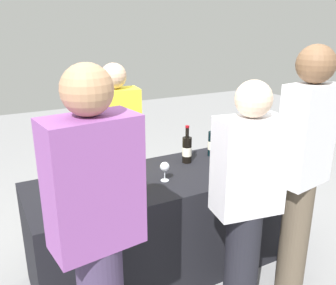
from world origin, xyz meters
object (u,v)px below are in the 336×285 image
object	(u,v)px
wine_bottle_0	(74,168)
wine_bottle_1	(99,165)
wine_glass_4	(232,155)
server_pouring	(117,148)
wine_bottle_2	(112,162)
wine_glass_5	(252,150)
wine_glass_0	(82,185)
guest_2	(303,166)
wine_glass_1	(107,186)
wine_glass_2	(137,176)
wine_glass_3	(165,167)
guest_1	(246,200)
wine_bottle_3	(187,149)
guest_0	(97,230)
wine_bottle_4	(212,143)

from	to	relation	value
wine_bottle_0	wine_bottle_1	distance (m)	0.17
wine_glass_4	server_pouring	xyz separation A→B (m)	(-0.69, 0.69, -0.04)
wine_bottle_2	wine_glass_5	size ratio (longest dim) A/B	2.06
wine_glass_0	wine_glass_4	bearing A→B (deg)	-0.11
guest_2	wine_glass_4	bearing A→B (deg)	92.25
wine_bottle_2	wine_glass_1	world-z (taller)	wine_bottle_2
wine_glass_2	wine_glass_4	bearing A→B (deg)	1.13
wine_bottle_0	wine_glass_3	distance (m)	0.62
wine_glass_5	guest_2	world-z (taller)	guest_2
server_pouring	wine_glass_2	bearing A→B (deg)	87.29
wine_bottle_2	wine_glass_3	distance (m)	0.39
wine_glass_1	guest_1	bearing A→B (deg)	-36.21
wine_glass_4	wine_bottle_0	bearing A→B (deg)	166.66
wine_bottle_0	wine_glass_5	xyz separation A→B (m)	(1.33, -0.28, -0.01)
wine_bottle_3	wine_glass_1	size ratio (longest dim) A/B	2.23
wine_bottle_0	wine_bottle_2	size ratio (longest dim) A/B	1.04
wine_bottle_3	wine_glass_4	world-z (taller)	wine_bottle_3
guest_0	guest_2	size ratio (longest dim) A/B	0.98
wine_bottle_2	wine_glass_1	size ratio (longest dim) A/B	2.27
wine_bottle_3	server_pouring	distance (m)	0.62
wine_bottle_1	guest_0	world-z (taller)	guest_0
server_pouring	guest_2	world-z (taller)	guest_2
wine_glass_0	wine_glass_2	bearing A→B (deg)	-2.82
wine_bottle_1	wine_bottle_0	bearing A→B (deg)	167.77
wine_bottle_4	wine_glass_0	world-z (taller)	wine_bottle_4
wine_bottle_2	wine_bottle_4	distance (m)	0.89
wine_bottle_4	wine_glass_0	bearing A→B (deg)	-166.79
wine_glass_3	server_pouring	xyz separation A→B (m)	(-0.10, 0.67, -0.05)
wine_glass_0	guest_2	size ratio (longest dim) A/B	0.08
wine_bottle_3	wine_glass_5	size ratio (longest dim) A/B	2.02
wine_bottle_3	wine_glass_1	xyz separation A→B (m)	(-0.77, -0.32, -0.01)
wine_glass_1	wine_glass_3	distance (m)	0.46
wine_bottle_4	server_pouring	size ratio (longest dim) A/B	0.19
wine_bottle_2	wine_glass_2	xyz separation A→B (m)	(0.08, -0.29, -0.02)
guest_1	wine_bottle_0	bearing A→B (deg)	143.09
wine_glass_0	guest_2	distance (m)	1.41
wine_glass_0	guest_0	world-z (taller)	guest_0
wine_glass_1	guest_2	xyz separation A→B (m)	(1.15, -0.50, 0.09)
wine_glass_0	guest_1	bearing A→B (deg)	-35.10
wine_bottle_0	guest_2	world-z (taller)	guest_2
wine_bottle_0	wine_glass_5	world-z (taller)	wine_bottle_0
wine_bottle_4	guest_1	distance (m)	0.93
wine_glass_4	wine_bottle_1	bearing A→B (deg)	166.47
wine_bottle_0	guest_2	size ratio (longest dim) A/B	0.19
wine_bottle_0	wine_glass_1	xyz separation A→B (m)	(0.11, -0.35, -0.02)
wine_glass_2	wine_glass_4	xyz separation A→B (m)	(0.80, 0.02, 0.00)
wine_bottle_3	wine_bottle_4	world-z (taller)	wine_bottle_3
wine_bottle_1	wine_glass_0	distance (m)	0.30
wine_glass_2	guest_2	distance (m)	1.08
wine_glass_0	wine_glass_3	bearing A→B (deg)	1.08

